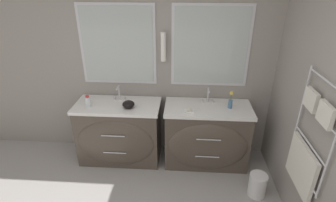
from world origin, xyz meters
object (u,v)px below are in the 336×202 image
object	(u,v)px
toiletry_bottle	(88,101)
amenity_bowl	(128,104)
vanity_left	(119,133)
flower_vase	(231,101)
waste_bin	(257,185)
vanity_right	(206,136)

from	to	relation	value
toiletry_bottle	amenity_bowl	bearing A→B (deg)	0.16
vanity_left	amenity_bowl	world-z (taller)	amenity_bowl
vanity_left	amenity_bowl	size ratio (longest dim) A/B	7.16
vanity_left	toiletry_bottle	size ratio (longest dim) A/B	7.26
amenity_bowl	flower_vase	bearing A→B (deg)	3.56
waste_bin	flower_vase	bearing A→B (deg)	117.29
toiletry_bottle	waste_bin	size ratio (longest dim) A/B	0.53
waste_bin	toiletry_bottle	bearing A→B (deg)	166.33
vanity_left	waste_bin	bearing A→B (deg)	-17.88
vanity_right	waste_bin	bearing A→B (deg)	-44.52
vanity_right	vanity_left	bearing A→B (deg)	180.00
vanity_left	vanity_right	size ratio (longest dim) A/B	1.00
flower_vase	waste_bin	size ratio (longest dim) A/B	0.80
vanity_left	vanity_right	world-z (taller)	same
flower_vase	toiletry_bottle	bearing A→B (deg)	-177.42
amenity_bowl	toiletry_bottle	bearing A→B (deg)	-179.84
flower_vase	vanity_right	bearing A→B (deg)	-174.35
amenity_bowl	waste_bin	size ratio (longest dim) A/B	0.54
vanity_left	toiletry_bottle	xyz separation A→B (m)	(-0.35, -0.05, 0.49)
vanity_right	waste_bin	xyz separation A→B (m)	(0.58, -0.57, -0.28)
flower_vase	waste_bin	bearing A→B (deg)	-62.71
vanity_right	waste_bin	distance (m)	0.86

